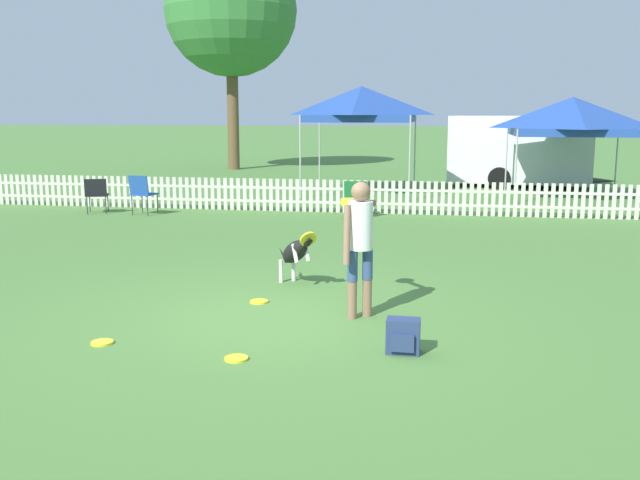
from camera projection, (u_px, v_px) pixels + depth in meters
name	position (u px, v px, depth m)	size (l,w,h in m)	color
ground_plane	(271.00, 318.00, 8.22)	(240.00, 240.00, 0.00)	#4C7A38
handler_person	(359.00, 233.00, 8.11)	(0.52, 1.05, 1.57)	#8C664C
leaping_dog	(296.00, 252.00, 9.65)	(0.73, 0.90, 0.81)	black
frisbee_near_handler	(236.00, 358.00, 6.82)	(0.23, 0.23, 0.02)	yellow
frisbee_near_dog	(259.00, 301.00, 8.87)	(0.23, 0.23, 0.02)	yellow
frisbee_midfield	(102.00, 343.00, 7.29)	(0.23, 0.23, 0.02)	yellow
backpack_on_grass	(403.00, 336.00, 6.98)	(0.33, 0.25, 0.34)	navy
picket_fence	(362.00, 197.00, 16.72)	(21.81, 0.04, 0.77)	beige
folding_chair_blue_left	(356.00, 196.00, 15.98)	(0.52, 0.54, 0.84)	#333338
folding_chair_center	(97.00, 193.00, 16.63)	(0.64, 0.65, 0.82)	#333338
folding_chair_green_right	(142.00, 191.00, 16.37)	(0.56, 0.58, 0.92)	#333338
canopy_tent_main	(572.00, 116.00, 19.22)	(3.15, 3.15, 2.75)	#B2B2B2
canopy_tent_secondary	(361.00, 104.00, 20.35)	(3.01, 3.01, 3.08)	#B2B2B2
equipment_trailer	(520.00, 149.00, 22.66)	(5.24, 2.80, 2.23)	white
tree_left_grove	(231.00, 10.00, 28.64)	(5.34, 5.34, 9.10)	brown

